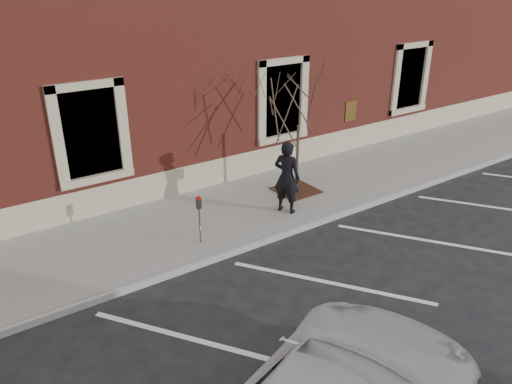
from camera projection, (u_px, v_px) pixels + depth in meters
ground at (270, 241)px, 12.33m from camera, size 120.00×120.00×0.00m
sidewalk_near at (232, 212)px, 13.61m from camera, size 40.00×3.50×0.15m
curb_near at (271, 239)px, 12.26m from camera, size 40.00×0.12×0.15m
parking_stripes at (330, 283)px, 10.68m from camera, size 28.00×4.40×0.01m
building_civic at (134, 39)px, 16.50m from camera, size 40.00×8.62×8.00m
man at (287, 177)px, 13.10m from camera, size 0.76×0.86×1.98m
parking_meter at (199, 211)px, 11.62m from camera, size 0.11×0.08×1.20m
tree_grate at (296, 190)px, 14.73m from camera, size 1.15×1.15×0.03m
sapling at (299, 106)px, 13.69m from camera, size 2.17×2.17×3.62m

